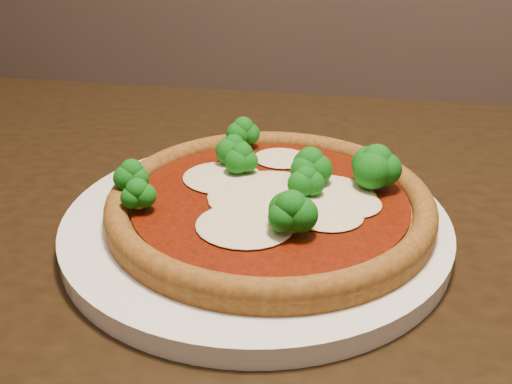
# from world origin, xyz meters

# --- Properties ---
(dining_table) EXTENTS (1.27, 0.93, 0.75)m
(dining_table) POSITION_xyz_m (-0.10, 0.17, 0.66)
(dining_table) COLOR black
(dining_table) RESTS_ON floor
(plate) EXTENTS (0.34, 0.34, 0.02)m
(plate) POSITION_xyz_m (-0.18, 0.19, 0.76)
(plate) COLOR white
(plate) RESTS_ON dining_table
(pizza) EXTENTS (0.29, 0.29, 0.06)m
(pizza) POSITION_xyz_m (-0.17, 0.20, 0.78)
(pizza) COLOR brown
(pizza) RESTS_ON plate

